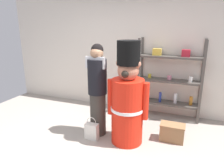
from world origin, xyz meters
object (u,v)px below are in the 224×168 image
Objects in this scene: teddy_bear_guard at (127,101)px; shopping_bag at (92,131)px; display_crate at (172,132)px; person_shopper at (97,89)px; merchandise_shelf at (169,79)px.

shopping_bag is (-0.60, -0.15, -0.60)m from teddy_bear_guard.
display_crate is (1.33, 0.46, 0.00)m from shopping_bag.
display_crate is at bearing 10.55° from person_shopper.
person_shopper is (-0.58, 0.07, 0.12)m from teddy_bear_guard.
teddy_bear_guard is 4.18× the size of shopping_bag.
merchandise_shelf reaches higher than shopping_bag.
teddy_bear_guard is 1.04× the size of person_shopper.
merchandise_shelf reaches higher than person_shopper.
person_shopper is at bearing 173.43° from teddy_bear_guard.
merchandise_shelf is at bearing 48.74° from person_shopper.
person_shopper reaches higher than display_crate.
teddy_bear_guard is at bearing -111.49° from merchandise_shelf.
display_crate is (0.21, -1.00, -0.70)m from merchandise_shelf.
merchandise_shelf is 1.24m from display_crate.
teddy_bear_guard reaches higher than merchandise_shelf.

